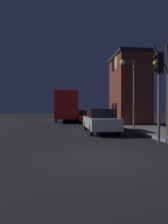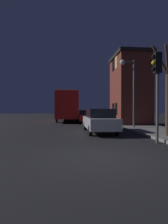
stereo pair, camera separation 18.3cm
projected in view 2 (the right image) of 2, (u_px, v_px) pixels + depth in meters
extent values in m
plane|color=black|center=(101.00, 157.00, 5.51)|extent=(120.00, 120.00, 0.00)
cube|color=brown|center=(130.00, 91.00, 16.81)|extent=(2.95, 3.97, 6.29)
cube|color=black|center=(130.00, 56.00, 16.77)|extent=(3.19, 4.21, 0.30)
cube|color=black|center=(116.00, 109.00, 16.19)|extent=(0.03, 0.70, 1.10)
cube|color=black|center=(113.00, 109.00, 17.21)|extent=(0.03, 0.70, 1.10)
cube|color=#F2D172|center=(116.00, 62.00, 16.13)|extent=(0.03, 0.70, 1.10)
cube|color=black|center=(113.00, 65.00, 17.15)|extent=(0.03, 0.70, 1.10)
cylinder|color=#4C4C4C|center=(134.00, 94.00, 13.18)|extent=(0.14, 0.14, 5.04)
cylinder|color=#4C4C4C|center=(128.00, 62.00, 13.11)|extent=(0.90, 0.09, 0.09)
sphere|color=white|center=(122.00, 62.00, 13.07)|extent=(0.38, 0.38, 0.38)
cylinder|color=#4C4C4C|center=(157.00, 108.00, 7.73)|extent=(0.12, 0.12, 3.10)
cube|color=black|center=(158.00, 63.00, 7.70)|extent=(0.30, 0.24, 0.90)
sphere|color=black|center=(154.00, 57.00, 7.68)|extent=(0.20, 0.20, 0.20)
sphere|color=yellow|center=(154.00, 63.00, 7.68)|extent=(0.20, 0.20, 0.20)
sphere|color=black|center=(154.00, 69.00, 7.68)|extent=(0.20, 0.20, 0.20)
cylinder|color=#473323|center=(168.00, 105.00, 8.96)|extent=(0.24, 0.24, 3.14)
cylinder|color=#473323|center=(167.00, 60.00, 8.61)|extent=(0.65, 0.76, 1.38)
cylinder|color=#473323|center=(160.00, 60.00, 8.78)|extent=(1.07, 0.35, 1.43)
cube|color=red|center=(67.00, 106.00, 23.53)|extent=(2.48, 11.17, 3.01)
cube|color=black|center=(67.00, 102.00, 23.53)|extent=(2.50, 10.28, 1.08)
cube|color=#B2B2B2|center=(67.00, 94.00, 23.51)|extent=(2.35, 10.61, 0.12)
cylinder|color=black|center=(75.00, 116.00, 27.28)|extent=(0.18, 0.96, 0.96)
cylinder|color=black|center=(60.00, 116.00, 27.06)|extent=(0.18, 0.96, 0.96)
cylinder|color=black|center=(77.00, 118.00, 20.05)|extent=(0.18, 0.96, 0.96)
cylinder|color=black|center=(57.00, 118.00, 19.84)|extent=(0.18, 0.96, 0.96)
cube|color=#B7BABF|center=(99.00, 122.00, 11.44)|extent=(1.71, 4.57, 0.68)
cube|color=black|center=(100.00, 113.00, 11.20)|extent=(1.51, 2.38, 0.55)
cylinder|color=black|center=(106.00, 125.00, 13.00)|extent=(0.18, 0.62, 0.62)
cylinder|color=black|center=(85.00, 126.00, 12.86)|extent=(0.18, 0.62, 0.62)
cylinder|color=black|center=(117.00, 130.00, 10.04)|extent=(0.18, 0.62, 0.62)
cylinder|color=black|center=(90.00, 130.00, 9.90)|extent=(0.18, 0.62, 0.62)
cube|color=#B21E19|center=(86.00, 117.00, 19.71)|extent=(1.80, 4.68, 0.56)
cube|color=black|center=(87.00, 112.00, 19.47)|extent=(1.59, 2.43, 0.52)
cylinder|color=black|center=(92.00, 119.00, 21.30)|extent=(0.18, 0.68, 0.68)
cylinder|color=black|center=(79.00, 119.00, 21.15)|extent=(0.18, 0.68, 0.68)
cylinder|color=black|center=(96.00, 121.00, 18.27)|extent=(0.18, 0.68, 0.68)
cylinder|color=black|center=(80.00, 121.00, 18.12)|extent=(0.18, 0.68, 0.68)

